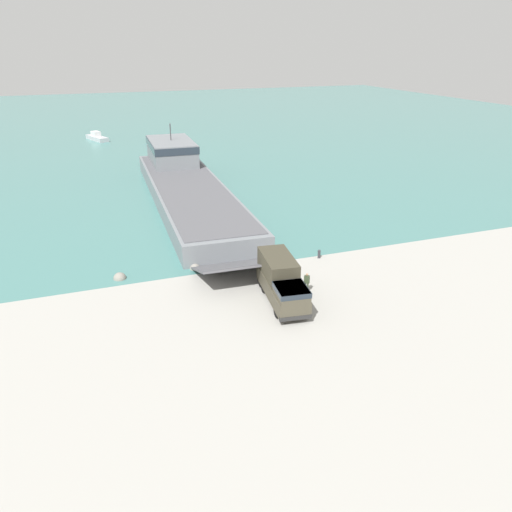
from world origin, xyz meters
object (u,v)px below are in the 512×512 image
landing_craft (184,181)px  cargo_crate (299,306)px  military_truck (282,281)px  moored_boat_a (97,137)px  mooring_bollard (319,253)px  moored_boat_b (154,143)px  soldier_on_ramp (307,281)px

landing_craft → cargo_crate: 33.63m
military_truck → moored_boat_a: size_ratio=1.08×
military_truck → mooring_bollard: military_truck is taller
landing_craft → moored_boat_b: size_ratio=8.83×
moored_boat_a → cargo_crate: (9.70, -79.87, -0.28)m
moored_boat_b → cargo_crate: 70.09m
landing_craft → soldier_on_ramp: bearing=-81.6°
soldier_on_ramp → mooring_bollard: size_ratio=1.97×
soldier_on_ramp → cargo_crate: 3.16m
military_truck → moored_boat_b: bearing=-173.8°
landing_craft → military_truck: bearing=-86.2°
soldier_on_ramp → landing_craft: bearing=42.4°
mooring_bollard → landing_craft: bearing=106.1°
landing_craft → mooring_bollard: 26.20m
moored_boat_a → cargo_crate: size_ratio=10.00×
military_truck → cargo_crate: (0.69, -1.94, -1.36)m
landing_craft → soldier_on_ramp: size_ratio=27.80×
military_truck → moored_boat_a: 78.45m
moored_boat_a → moored_boat_b: (10.11, -9.78, -0.16)m
moored_boat_b → mooring_bollard: bearing=95.2°
military_truck → mooring_bollard: (6.58, 6.49, -1.20)m
mooring_bollard → moored_boat_b: bearing=95.1°
cargo_crate → moored_boat_a: bearing=96.9°
moored_boat_a → mooring_bollard: size_ratio=8.59×
military_truck → soldier_on_ramp: bearing=110.5°
moored_boat_a → cargo_crate: bearing=76.2°
soldier_on_ramp → military_truck: bearing=139.9°
military_truck → mooring_bollard: 9.32m
moored_boat_b → cargo_crate: bearing=89.8°
landing_craft → military_truck: size_ratio=5.91×
moored_boat_b → soldier_on_ramp: bearing=91.3°
soldier_on_ramp → cargo_crate: size_ratio=2.29×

